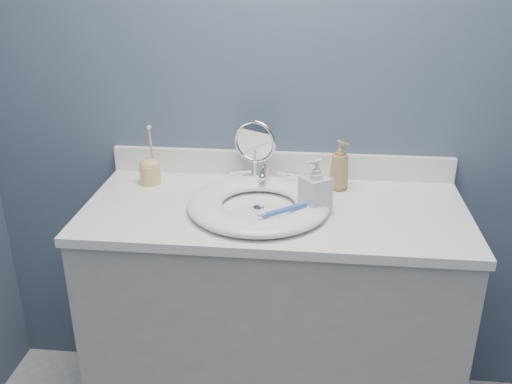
# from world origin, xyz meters

# --- Properties ---
(back_wall) EXTENTS (2.20, 0.02, 2.40)m
(back_wall) POSITION_xyz_m (0.00, 1.25, 1.20)
(back_wall) COLOR #48546C
(back_wall) RESTS_ON ground
(vanity_cabinet) EXTENTS (1.20, 0.55, 0.85)m
(vanity_cabinet) POSITION_xyz_m (0.00, 0.97, 0.42)
(vanity_cabinet) COLOR #ADA99E
(vanity_cabinet) RESTS_ON ground
(countertop) EXTENTS (1.22, 0.57, 0.03)m
(countertop) POSITION_xyz_m (0.00, 0.97, 0.86)
(countertop) COLOR white
(countertop) RESTS_ON vanity_cabinet
(backsplash) EXTENTS (1.22, 0.02, 0.09)m
(backsplash) POSITION_xyz_m (0.00, 1.24, 0.93)
(backsplash) COLOR white
(backsplash) RESTS_ON countertop
(basin) EXTENTS (0.45, 0.45, 0.04)m
(basin) POSITION_xyz_m (-0.05, 0.94, 0.90)
(basin) COLOR white
(basin) RESTS_ON countertop
(drain) EXTENTS (0.04, 0.04, 0.01)m
(drain) POSITION_xyz_m (-0.05, 0.94, 0.88)
(drain) COLOR silver
(drain) RESTS_ON countertop
(faucet) EXTENTS (0.25, 0.13, 0.07)m
(faucet) POSITION_xyz_m (-0.05, 1.14, 0.91)
(faucet) COLOR silver
(faucet) RESTS_ON countertop
(makeup_mirror) EXTENTS (0.15, 0.09, 0.23)m
(makeup_mirror) POSITION_xyz_m (-0.09, 1.17, 1.00)
(makeup_mirror) COLOR silver
(makeup_mirror) RESTS_ON countertop
(soap_bottle_amber) EXTENTS (0.09, 0.09, 0.17)m
(soap_bottle_amber) POSITION_xyz_m (0.21, 1.14, 0.97)
(soap_bottle_amber) COLOR #A87B4C
(soap_bottle_amber) RESTS_ON countertop
(soap_bottle_clear) EXTENTS (0.11, 0.11, 0.18)m
(soap_bottle_clear) POSITION_xyz_m (0.13, 0.94, 0.97)
(soap_bottle_clear) COLOR silver
(soap_bottle_clear) RESTS_ON countertop
(toothbrush_holder) EXTENTS (0.07, 0.07, 0.21)m
(toothbrush_holder) POSITION_xyz_m (-0.45, 1.12, 0.93)
(toothbrush_holder) COLOR #D6B76B
(toothbrush_holder) RESTS_ON countertop
(toothbrush_lying) EXTENTS (0.14, 0.12, 0.02)m
(toothbrush_lying) POSITION_xyz_m (0.03, 0.85, 0.92)
(toothbrush_lying) COLOR blue
(toothbrush_lying) RESTS_ON basin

